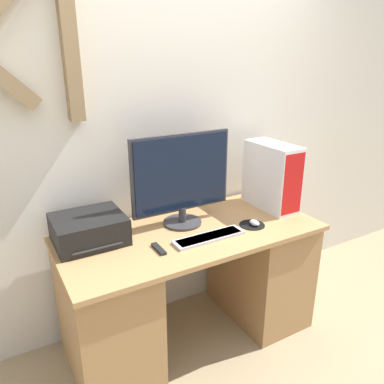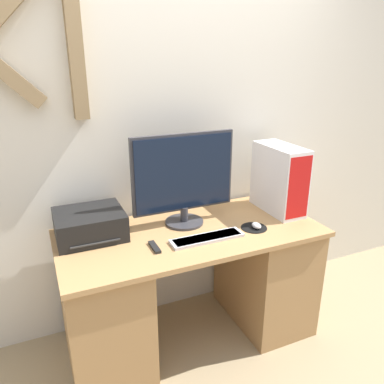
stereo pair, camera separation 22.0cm
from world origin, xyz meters
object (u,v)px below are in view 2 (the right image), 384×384
Objects in this scene: remote_control at (155,247)px; computer_tower at (279,179)px; keyboard at (207,238)px; printer at (90,224)px; monitor at (184,177)px; mouse at (256,226)px.

computer_tower is at bearing 10.90° from remote_control.
printer reaches higher than keyboard.
monitor is 0.68m from computer_tower.
printer is (-1.25, 0.11, -0.15)m from computer_tower.
monitor reaches higher than mouse.
keyboard is 0.32m from remote_control.
mouse reaches higher than keyboard.
printer is (-0.61, 0.31, 0.07)m from keyboard.
printer reaches higher than remote_control.
monitor reaches higher than keyboard.
keyboard is 5.90× the size of mouse.
keyboard is 1.13× the size of printer.
computer_tower is (0.64, 0.21, 0.22)m from keyboard.
monitor is 8.75× the size of mouse.
computer_tower reaches higher than printer.
monitor is 0.48m from remote_control.
keyboard is at bearing -178.54° from mouse.
printer is at bearing 135.92° from remote_control.
monitor reaches higher than computer_tower.
keyboard is at bearing -27.00° from printer.
keyboard is 0.97× the size of computer_tower.
printer reaches higher than mouse.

